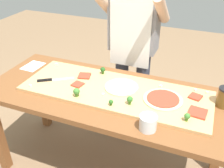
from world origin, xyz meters
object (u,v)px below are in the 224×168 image
broccoli_floret_back_right (77,92)px  cheese_crumble_c (56,64)px  broccoli_floret_front_mid (130,100)px  cheese_crumble_e (103,95)px  pizza_slice_far_left (195,97)px  broccoli_floret_back_mid (187,116)px  cheese_crumble_f (207,93)px  recipe_note (33,66)px  broccoli_floret_center_left (103,70)px  cheese_crumble_d (161,86)px  chefs_knife (50,80)px  sauce_jar (224,97)px  pizza_slice_far_right (84,76)px  cheese_crumble_a (30,85)px  pizza_slice_near_right (78,84)px  broccoli_floret_front_left (111,102)px  prep_table (108,105)px  pizza_slice_near_left (198,113)px  cheese_crumble_b (195,90)px  pizza_whole_white_garlic (121,87)px  flour_cup (148,124)px  pizza_whole_tomato_red (163,99)px  cook_center (133,39)px

broccoli_floret_back_right → cheese_crumble_c: size_ratio=3.33×
broccoli_floret_front_mid → cheese_crumble_c: 0.81m
cheese_crumble_c → cheese_crumble_e: cheese_crumble_c is taller
cheese_crumble_e → pizza_slice_far_left: bearing=19.7°
broccoli_floret_back_mid → broccoli_floret_back_right: size_ratio=0.86×
cheese_crumble_c → cheese_crumble_f: cheese_crumble_c is taller
cheese_crumble_c → broccoli_floret_front_mid: bearing=-22.0°
recipe_note → broccoli_floret_front_mid: bearing=-14.7°
broccoli_floret_center_left → cheese_crumble_d: broccoli_floret_center_left is taller
chefs_knife → sauce_jar: (1.22, 0.17, 0.04)m
broccoli_floret_back_mid → cheese_crumble_f: size_ratio=3.97×
pizza_slice_far_right → cheese_crumble_a: size_ratio=6.87×
pizza_slice_near_right → cheese_crumble_c: size_ratio=3.95×
pizza_slice_far_right → broccoli_floret_front_mid: bearing=-26.4°
pizza_slice_far_left → broccoli_floret_front_mid: bearing=-148.3°
broccoli_floret_front_left → pizza_slice_far_left: bearing=30.9°
recipe_note → chefs_knife: bearing=-31.1°
broccoli_floret_center_left → broccoli_floret_back_right: bearing=-95.8°
pizza_slice_far_right → chefs_knife: bearing=-144.2°
prep_table → chefs_knife: (-0.46, -0.03, 0.13)m
pizza_slice_near_left → broccoli_floret_center_left: size_ratio=1.92×
broccoli_floret_front_left → recipe_note: bearing=160.0°
prep_table → cheese_crumble_b: 0.63m
pizza_slice_far_right → broccoli_floret_center_left: 0.15m
pizza_whole_white_garlic → pizza_slice_far_left: size_ratio=3.13×
pizza_whole_white_garlic → cheese_crumble_f: pizza_whole_white_garlic is taller
pizza_slice_near_left → recipe_note: bearing=172.3°
pizza_slice_far_left → broccoli_floret_back_right: broccoli_floret_back_right is taller
broccoli_floret_back_right → broccoli_floret_back_mid: bearing=0.8°
pizza_slice_far_right → pizza_slice_near_left: same height
pizza_slice_near_right → flour_cup: bearing=-23.1°
cheese_crumble_f → recipe_note: bearing=-177.1°
pizza_whole_tomato_red → broccoli_floret_back_mid: broccoli_floret_back_mid is taller
cheese_crumble_c → pizza_slice_near_left: bearing=-11.5°
broccoli_floret_front_left → recipe_note: broccoli_floret_front_left is taller
cheese_crumble_b → cook_center: (-0.57, 0.33, 0.18)m
pizza_slice_far_left → broccoli_floret_back_mid: 0.28m
cheese_crumble_d → flour_cup: (0.03, -0.46, 0.01)m
broccoli_floret_front_left → cheese_crumble_d: bearing=53.8°
chefs_knife → pizza_whole_white_garlic: size_ratio=0.98×
cheese_crumble_e → cheese_crumble_f: cheese_crumble_e is taller
broccoli_floret_back_right → flour_cup: (0.53, -0.12, -0.02)m
cheese_crumble_e → broccoli_floret_center_left: bearing=113.9°
cheese_crumble_a → broccoli_floret_front_mid: bearing=4.3°
broccoli_floret_front_mid → pizza_slice_near_right: bearing=168.7°
cheese_crumble_a → cheese_crumble_c: bearing=90.9°
broccoli_floret_front_mid → cheese_crumble_c: size_ratio=3.11×
cheese_crumble_f → cook_center: bearing=153.0°
broccoli_floret_front_left → cheese_crumble_a: 0.64m
broccoli_floret_front_mid → broccoli_floret_back_right: size_ratio=0.93×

